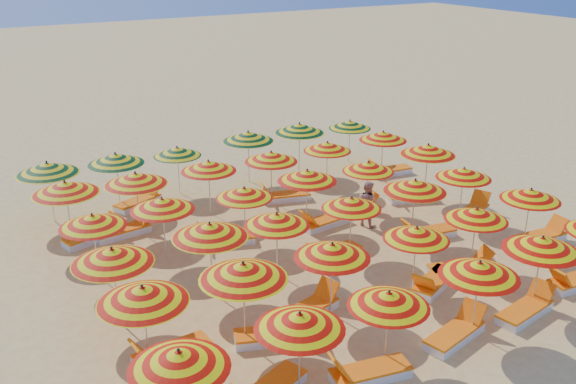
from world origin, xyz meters
The scene contains 59 objects.
ground centered at (0.00, 0.00, 0.00)m, with size 120.00×120.00×0.00m, color #E9C167.
umbrella_0 centered at (-5.84, -5.71, 1.71)m, with size 1.98×1.98×1.94m.
umbrella_1 centered at (-3.37, -5.71, 1.68)m, with size 2.19×2.19×1.91m.
umbrella_2 centered at (-1.30, -5.85, 1.62)m, with size 2.26×2.26×1.84m.
umbrella_3 centered at (1.19, -5.95, 1.69)m, with size 2.39×2.39×1.93m.
umbrella_4 centered at (3.37, -5.85, 1.73)m, with size 2.28×2.28×1.97m.
umbrella_6 centered at (-5.71, -3.39, 1.79)m, with size 2.28×2.28×2.03m.
umbrella_7 centered at (-3.53, -3.62, 1.84)m, with size 2.36×2.36×2.09m.
umbrella_8 centered at (-1.16, -3.56, 1.71)m, with size 2.24×2.24×1.95m.
umbrella_9 centered at (1.37, -3.64, 1.59)m, with size 1.86×1.86×1.81m.
umbrella_10 centered at (3.57, -3.55, 1.61)m, with size 1.83×1.83×1.83m.
umbrella_11 centered at (5.99, -3.32, 1.62)m, with size 2.28×2.28×1.85m.
umbrella_12 centered at (-5.76, -1.35, 1.78)m, with size 2.53×2.53×2.03m.
umbrella_13 centered at (-3.27, -1.23, 1.80)m, with size 2.37×2.37×2.05m.
umbrella_14 centered at (-1.33, -1.19, 1.65)m, with size 1.80×1.80×1.87m.
umbrella_15 centered at (1.11, -1.16, 1.60)m, with size 1.96×1.96×1.82m.
umbrella_16 centered at (3.31, -1.32, 1.76)m, with size 2.50×2.50×2.00m.
umbrella_17 centered at (5.60, -1.00, 1.65)m, with size 2.27×2.27×1.87m.
umbrella_18 centered at (-5.58, 1.17, 1.66)m, with size 2.05×2.05×1.88m.
umbrella_19 centered at (-3.62, 1.26, 1.69)m, with size 2.15×2.15×1.92m.
umbrella_20 centered at (-1.15, 1.10, 1.59)m, with size 1.83×1.83×1.81m.
umbrella_21 centered at (1.04, 1.10, 1.74)m, with size 2.32×2.32×1.97m.
umbrella_22 centered at (3.44, 1.13, 1.60)m, with size 2.10×2.10×1.81m.
umbrella_23 centered at (5.95, 1.08, 1.80)m, with size 2.29×2.29×2.04m.
umbrella_24 centered at (-5.73, 3.58, 1.83)m, with size 1.99×1.99×2.07m.
umbrella_25 centered at (-3.69, 3.37, 1.80)m, with size 2.48×2.48×2.04m.
umbrella_26 centered at (-1.19, 3.60, 1.69)m, with size 2.36×2.36×1.92m.
umbrella_27 centered at (1.04, 3.42, 1.69)m, with size 2.30×2.30×1.93m.
umbrella_28 centered at (3.47, 3.62, 1.62)m, with size 2.06×2.06×1.84m.
umbrella_29 centered at (5.92, 3.52, 1.68)m, with size 2.36×2.36×1.91m.
umbrella_30 centered at (-5.84, 5.60, 1.84)m, with size 2.14×2.14×2.09m.
umbrella_31 centered at (-3.64, 5.67, 1.76)m, with size 2.00×2.00×2.00m.
umbrella_32 centered at (-1.38, 5.92, 1.58)m, with size 2.09×2.09×1.79m.
umbrella_33 centered at (1.34, 5.73, 1.78)m, with size 2.10×2.10×2.02m.
umbrella_34 centered at (3.50, 5.62, 1.81)m, with size 2.08×2.08×2.06m.
umbrella_35 centered at (5.96, 5.72, 1.60)m, with size 1.75×1.75×1.81m.
lounger_2 centered at (-1.89, -6.07, 0.15)m, with size 1.81×0.89×0.69m.
lounger_3 centered at (0.68, -5.93, 0.15)m, with size 1.82×0.97×0.69m.
lounger_4 centered at (2.87, -6.05, 0.15)m, with size 1.81×0.87×0.69m.
lounger_5 centered at (5.18, -5.73, 0.15)m, with size 1.77×0.72×0.69m.
lounger_6 centered at (-5.21, -3.33, 0.15)m, with size 1.77×0.70×0.69m.
lounger_7 centered at (-2.94, -3.88, 0.15)m, with size 1.83×1.14×0.69m.
lounger_8 centered at (-1.67, -3.36, 0.15)m, with size 1.82×1.00×0.69m.
lounger_9 centered at (1.88, -3.88, 0.15)m, with size 1.82×1.23×0.69m.
lounger_10 centered at (3.06, -3.67, 0.15)m, with size 1.83×1.06×0.69m.
lounger_11 centered at (6.58, -3.41, 0.15)m, with size 1.78×0.72×0.69m.
lounger_12 centered at (0.51, -1.21, 0.15)m, with size 1.80×0.85×0.69m.
lounger_13 centered at (3.81, -1.48, 0.15)m, with size 1.80×0.81×0.69m.
lounger_14 centered at (6.20, -0.98, 0.15)m, with size 1.82×1.20×0.69m.
lounger_15 centered at (-1.74, 1.31, 0.15)m, with size 1.83×1.11×0.69m.
lounger_16 centered at (1.54, 0.84, 0.15)m, with size 1.79×0.79×0.69m.
lounger_17 centered at (2.93, 1.22, 0.15)m, with size 1.81×0.89×0.69m.
lounger_18 centered at (5.36, 1.11, 0.15)m, with size 1.83×1.14×0.69m.
lounger_19 centered at (-5.13, 3.50, 0.15)m, with size 1.82×0.99×0.69m.
lounger_20 centered at (-4.20, 3.41, 0.15)m, with size 1.79×0.80×0.69m.
lounger_21 centered at (1.54, 3.40, 0.15)m, with size 1.82×1.03×0.69m.
lounger_22 centered at (6.42, 3.65, 0.15)m, with size 1.79×0.80×0.69m.
lounger_23 centered at (-3.05, 5.49, 0.15)m, with size 1.82×1.24×0.69m.
beachgoer_b centered at (2.77, 0.25, 0.75)m, with size 0.73×0.57×1.50m, color tan.
Camera 1 is at (-8.91, -14.75, 8.52)m, focal length 40.00 mm.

